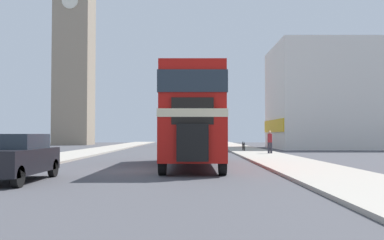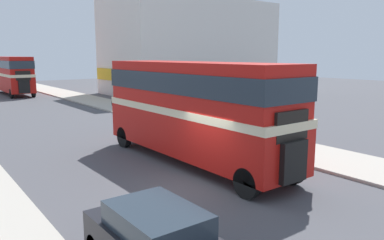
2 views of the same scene
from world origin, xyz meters
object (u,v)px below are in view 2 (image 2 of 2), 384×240
bus_distant (12,72)px  bicycle_on_pavement (116,104)px  pedestrian_walking (164,102)px  double_decker_bus (193,104)px

bus_distant → bicycle_on_pavement: 18.87m
pedestrian_walking → bicycle_on_pavement: (-1.27, 5.54, -0.57)m
bus_distant → bicycle_on_pavement: size_ratio=6.00×
bus_distant → pedestrian_walking: 24.49m
double_decker_bus → bus_distant: 34.92m
double_decker_bus → bus_distant: bearing=89.6°
double_decker_bus → pedestrian_walking: bearing=62.8°
bus_distant → bicycle_on_pavement: bus_distant is taller
double_decker_bus → bus_distant: (0.24, 34.92, 0.05)m
double_decker_bus → bicycle_on_pavement: 17.34m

